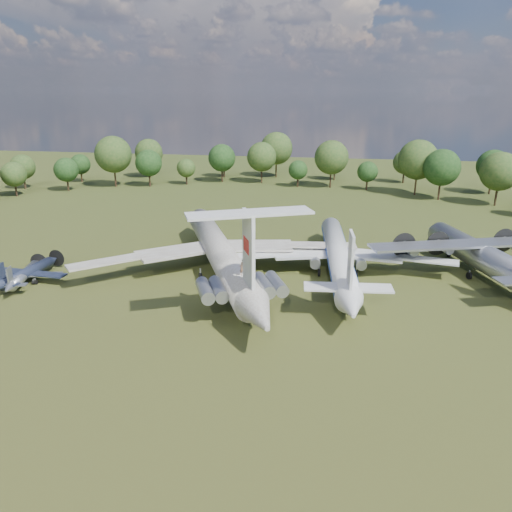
% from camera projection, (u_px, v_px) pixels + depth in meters
% --- Properties ---
extents(ground, '(300.00, 300.00, 0.00)m').
position_uv_depth(ground, '(203.00, 279.00, 76.72)').
color(ground, '#244316').
rests_on(ground, ground).
extents(il62_airliner, '(65.69, 72.43, 5.78)m').
position_uv_depth(il62_airliner, '(220.00, 257.00, 77.84)').
color(il62_airliner, silver).
rests_on(il62_airliner, ground).
extents(tu104_jet, '(41.12, 51.95, 4.85)m').
position_uv_depth(tu104_jet, '(338.00, 260.00, 77.99)').
color(tu104_jet, '#BDBDBD').
rests_on(tu104_jet, ground).
extents(an12_transport, '(46.21, 48.80, 5.19)m').
position_uv_depth(an12_transport, '(482.00, 260.00, 77.21)').
color(an12_transport, '#A5A7AD').
rests_on(an12_transport, ground).
extents(small_prop_west, '(13.04, 17.07, 2.39)m').
position_uv_depth(small_prop_west, '(27.00, 275.00, 74.93)').
color(small_prop_west, '#151A30').
rests_on(small_prop_west, ground).
extents(small_prop_northwest, '(14.02, 16.81, 2.14)m').
position_uv_depth(small_prop_northwest, '(24.00, 277.00, 74.45)').
color(small_prop_northwest, '#A7ABB0').
rests_on(small_prop_northwest, ground).
extents(person_on_il62, '(0.74, 0.66, 1.71)m').
position_uv_depth(person_on_il62, '(242.00, 268.00, 61.76)').
color(person_on_il62, '#885F45').
rests_on(person_on_il62, il62_airliner).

